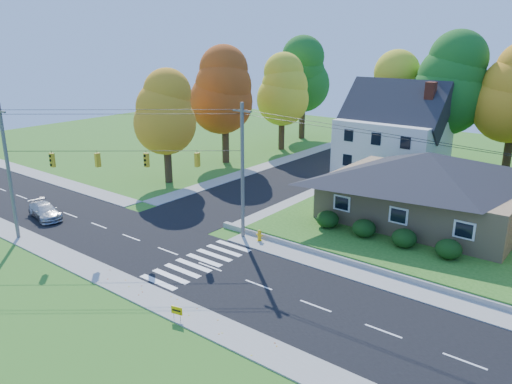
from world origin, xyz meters
TOP-DOWN VIEW (x-y plane):
  - ground at (0.00, 0.00)m, footprint 120.00×120.00m
  - road_main at (0.00, 0.00)m, footprint 90.00×8.00m
  - road_cross at (-8.00, 26.00)m, footprint 8.00×44.00m
  - sidewalk_north at (0.00, 5.00)m, footprint 90.00×2.00m
  - sidewalk_south at (0.00, -5.00)m, footprint 90.00×2.00m
  - lawn at (13.00, 21.00)m, footprint 30.00×30.00m
  - ranch_house at (8.00, 16.00)m, footprint 14.60×10.60m
  - colonial_house at (0.04, 28.00)m, footprint 10.40×8.40m
  - hedge_row at (7.50, 9.80)m, footprint 10.70×1.70m
  - traffic_infrastructure at (-0.15, 1.35)m, footprint 38.10×10.66m
  - tree_lot_0 at (-2.00, 34.00)m, footprint 6.72×6.72m
  - tree_lot_1 at (4.00, 33.00)m, footprint 7.84×7.84m
  - tree_west_0 at (-17.00, 12.00)m, footprint 6.16×6.16m
  - tree_west_1 at (-18.00, 22.00)m, footprint 7.28×7.28m
  - tree_west_2 at (-17.00, 32.00)m, footprint 6.72×6.72m
  - tree_west_3 at (-19.00, 40.00)m, footprint 7.84×7.84m
  - silver_sedan at (-16.91, -1.68)m, footprint 4.49×2.54m
  - white_car at (-7.51, 34.63)m, footprint 1.87×4.67m
  - fire_hydrant at (-0.08, 5.35)m, footprint 0.51×0.40m
  - yard_sign at (3.05, -5.76)m, footprint 0.66×0.19m

SIDE VIEW (x-z plane):
  - ground at x=0.00m, z-range 0.00..0.00m
  - road_main at x=0.00m, z-range 0.00..0.02m
  - road_cross at x=-8.00m, z-range 0.00..0.02m
  - sidewalk_north at x=0.00m, z-range 0.00..0.08m
  - sidewalk_south at x=0.00m, z-range 0.00..0.08m
  - lawn at x=13.00m, z-range 0.00..0.50m
  - fire_hydrant at x=-0.08m, z-range -0.02..0.88m
  - yard_sign at x=3.05m, z-range 0.18..1.02m
  - silver_sedan at x=-16.91m, z-range 0.02..1.25m
  - white_car at x=-7.51m, z-range 0.02..1.53m
  - hedge_row at x=7.50m, z-range 0.50..1.77m
  - ranch_house at x=8.00m, z-range 0.57..5.97m
  - colonial_house at x=0.04m, z-range -0.22..9.38m
  - traffic_infrastructure at x=-0.15m, z-range 0.15..10.15m
  - tree_west_0 at x=-17.00m, z-range 1.42..12.89m
  - tree_west_2 at x=-17.00m, z-range 1.55..14.06m
  - tree_lot_0 at x=-2.00m, z-range 2.05..14.56m
  - tree_west_1 at x=-18.00m, z-range 1.68..15.24m
  - tree_west_3 at x=-19.00m, z-range 1.81..16.41m
  - tree_lot_1 at x=4.00m, z-range 2.31..16.91m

